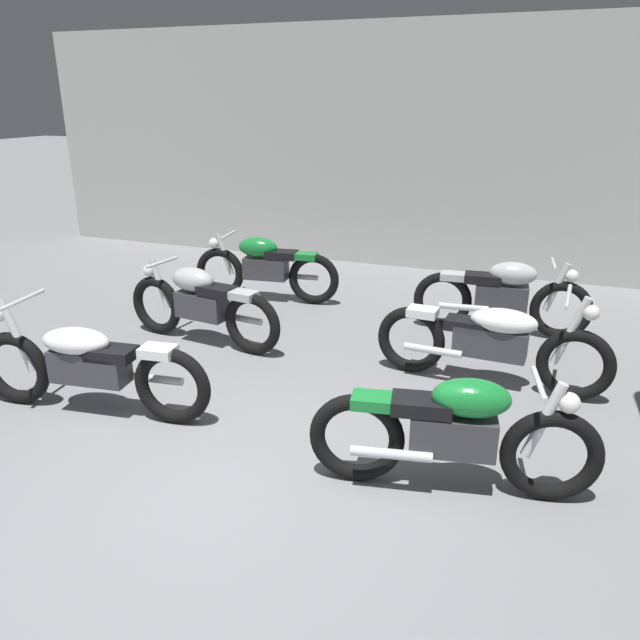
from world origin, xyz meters
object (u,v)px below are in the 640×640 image
(motorcycle_left_row_0, at_px, (88,364))
(motorcycle_left_row_1, at_px, (201,303))
(motorcycle_right_row_1, at_px, (492,340))
(motorcycle_right_row_2, at_px, (502,295))
(motorcycle_left_row_2, at_px, (265,267))
(motorcycle_right_row_0, at_px, (454,431))

(motorcycle_left_row_0, relative_size, motorcycle_left_row_1, 1.10)
(motorcycle_right_row_1, relative_size, motorcycle_right_row_2, 1.10)
(motorcycle_left_row_1, bearing_deg, motorcycle_left_row_0, -92.09)
(motorcycle_left_row_2, relative_size, motorcycle_right_row_0, 1.01)
(motorcycle_left_row_0, bearing_deg, motorcycle_right_row_0, -0.43)
(motorcycle_left_row_0, distance_m, motorcycle_right_row_1, 3.58)
(motorcycle_right_row_1, height_order, motorcycle_right_row_2, motorcycle_right_row_1)
(motorcycle_left_row_2, relative_size, motorcycle_right_row_2, 1.00)
(motorcycle_right_row_0, xyz_separation_m, motorcycle_right_row_1, (0.06, 1.77, -0.01))
(motorcycle_left_row_0, height_order, motorcycle_right_row_0, motorcycle_left_row_0)
(motorcycle_left_row_0, bearing_deg, motorcycle_left_row_1, 87.91)
(motorcycle_right_row_0, xyz_separation_m, motorcycle_right_row_2, (0.02, 3.20, 0.00))
(motorcycle_right_row_2, bearing_deg, motorcycle_left_row_0, -134.24)
(motorcycle_left_row_0, xyz_separation_m, motorcycle_right_row_1, (3.13, 1.75, 0.00))
(motorcycle_left_row_2, height_order, motorcycle_right_row_1, motorcycle_right_row_1)
(motorcycle_left_row_2, bearing_deg, motorcycle_right_row_1, -27.13)
(motorcycle_right_row_1, bearing_deg, motorcycle_left_row_2, 152.87)
(motorcycle_right_row_0, distance_m, motorcycle_right_row_2, 3.20)
(motorcycle_left_row_1, bearing_deg, motorcycle_right_row_2, 25.75)
(motorcycle_right_row_0, relative_size, motorcycle_right_row_2, 0.99)
(motorcycle_left_row_0, xyz_separation_m, motorcycle_right_row_0, (3.07, -0.02, 0.01))
(motorcycle_left_row_0, relative_size, motorcycle_left_row_2, 1.10)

